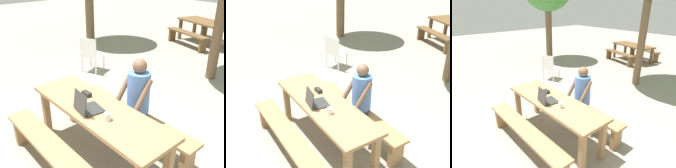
{
  "view_description": "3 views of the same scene",
  "coord_description": "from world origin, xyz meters",
  "views": [
    {
      "loc": [
        2.21,
        -1.66,
        2.41
      ],
      "look_at": [
        -0.0,
        0.25,
        1.02
      ],
      "focal_mm": 41.16,
      "sensor_mm": 36.0,
      "label": 1
    },
    {
      "loc": [
        3.04,
        -1.69,
        2.91
      ],
      "look_at": [
        -0.0,
        0.25,
        1.02
      ],
      "focal_mm": 43.21,
      "sensor_mm": 36.0,
      "label": 2
    },
    {
      "loc": [
        2.51,
        -1.88,
        2.38
      ],
      "look_at": [
        -0.0,
        0.25,
        1.02
      ],
      "focal_mm": 31.24,
      "sensor_mm": 36.0,
      "label": 3
    }
  ],
  "objects": [
    {
      "name": "bench_far",
      "position": [
        0.0,
        0.62,
        0.35
      ],
      "size": [
        2.14,
        0.3,
        0.46
      ],
      "color": "#9E754C",
      "rests_on": "ground"
    },
    {
      "name": "picnic_table_mid",
      "position": [
        -2.05,
        5.95,
        0.62
      ],
      "size": [
        1.94,
        1.27,
        0.72
      ],
      "rotation": [
        0.0,
        0.0,
        -0.26
      ],
      "color": "brown",
      "rests_on": "ground"
    },
    {
      "name": "ground_plane",
      "position": [
        0.0,
        0.0,
        0.0
      ],
      "size": [
        30.0,
        30.0,
        0.0
      ],
      "primitive_type": "plane",
      "color": "gray"
    },
    {
      "name": "coffee_mug",
      "position": [
        0.29,
        -0.07,
        0.82
      ],
      "size": [
        0.08,
        0.08,
        0.09
      ],
      "color": "white",
      "rests_on": "picnic_table_front"
    },
    {
      "name": "bench_near",
      "position": [
        0.0,
        -0.62,
        0.35
      ],
      "size": [
        2.14,
        0.3,
        0.46
      ],
      "color": "#9E754C",
      "rests_on": "ground"
    },
    {
      "name": "laptop",
      "position": [
        -0.02,
        -0.14,
        0.83
      ],
      "size": [
        0.34,
        0.33,
        0.27
      ],
      "rotation": [
        0.0,
        0.0,
        3.0
      ],
      "color": "#2D2D2D",
      "rests_on": "picnic_table_front"
    },
    {
      "name": "picnic_table_front",
      "position": [
        0.0,
        0.0,
        0.65
      ],
      "size": [
        2.14,
        0.66,
        0.77
      ],
      "color": "#9E754C",
      "rests_on": "ground"
    },
    {
      "name": "person_seated",
      "position": [
        0.11,
        0.59,
        0.76
      ],
      "size": [
        0.42,
        0.41,
        1.3
      ],
      "color": "#333847",
      "rests_on": "ground"
    },
    {
      "name": "bench_mid_south",
      "position": [
        -2.23,
        5.26,
        0.33
      ],
      "size": [
        1.63,
        0.7,
        0.45
      ],
      "rotation": [
        0.0,
        0.0,
        -0.26
      ],
      "color": "brown",
      "rests_on": "ground"
    },
    {
      "name": "bench_mid_north",
      "position": [
        -1.87,
        6.64,
        0.33
      ],
      "size": [
        1.63,
        0.7,
        0.45
      ],
      "rotation": [
        0.0,
        0.0,
        -0.26
      ],
      "color": "brown",
      "rests_on": "ground"
    },
    {
      "name": "small_pouch",
      "position": [
        -0.35,
        0.09,
        0.8
      ],
      "size": [
        0.15,
        0.07,
        0.06
      ],
      "color": "black",
      "rests_on": "picnic_table_front"
    },
    {
      "name": "plastic_chair",
      "position": [
        -2.49,
        1.74,
        0.45
      ],
      "size": [
        0.57,
        0.57,
        0.85
      ],
      "rotation": [
        0.0,
        0.0,
        3.52
      ],
      "color": "white",
      "rests_on": "ground"
    }
  ]
}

